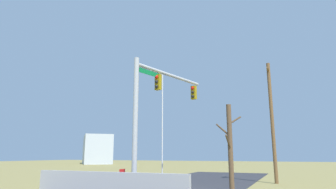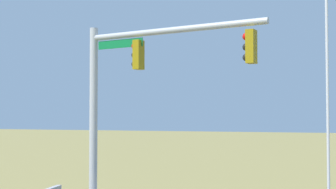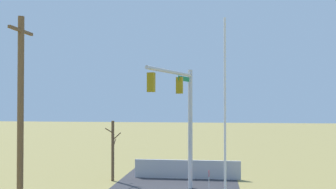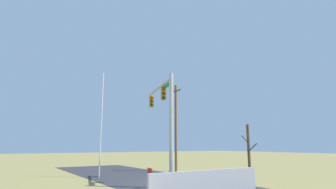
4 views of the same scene
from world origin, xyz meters
The scene contains 2 objects.
signal_mast centered at (1.24, -0.55, 5.07)m, with size 6.13×1.92×7.37m.
flagpole centered at (-5.17, -2.94, 4.44)m, with size 0.10×0.10×8.89m, color silver.
Camera 2 is at (-3.47, 13.41, 4.52)m, focal length 47.68 mm.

